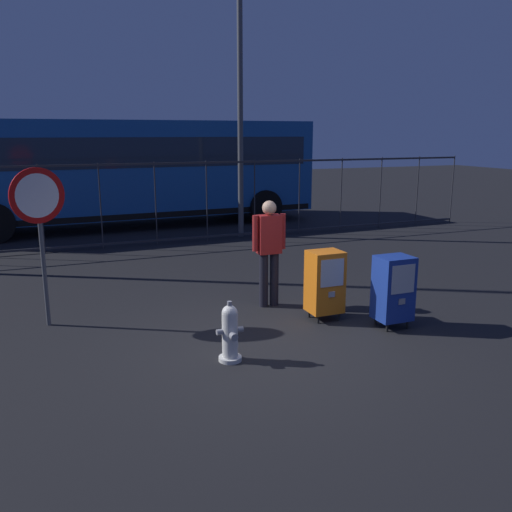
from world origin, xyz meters
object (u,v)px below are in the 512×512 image
bus_near (132,167)px  street_light_near_right (240,66)px  stop_sign (39,214)px  fire_hydrant (230,333)px  pedestrian (269,247)px  newspaper_box_secondary (325,282)px  newspaper_box_primary (393,288)px

bus_near → street_light_near_right: bearing=-51.9°
stop_sign → bus_near: (2.57, 8.09, 0.11)m
fire_hydrant → pedestrian: (1.27, 1.77, 0.60)m
newspaper_box_secondary → bus_near: bus_near is taller
fire_hydrant → newspaper_box_primary: (2.49, 0.24, 0.22)m
pedestrian → street_light_near_right: bearing=73.9°
pedestrian → street_light_near_right: 6.77m
newspaper_box_secondary → stop_sign: (-3.76, 1.23, 1.03)m
newspaper_box_primary → street_light_near_right: 8.10m
bus_near → street_light_near_right: 4.44m
fire_hydrant → newspaper_box_secondary: size_ratio=0.73×
newspaper_box_secondary → bus_near: (-1.19, 9.31, 1.14)m
pedestrian → newspaper_box_primary: bearing=-51.4°
newspaper_box_secondary → stop_sign: 4.09m
pedestrian → bus_near: size_ratio=0.16×
newspaper_box_secondary → street_light_near_right: street_light_near_right is taller
newspaper_box_secondary → street_light_near_right: 7.60m
newspaper_box_secondary → street_light_near_right: size_ratio=0.14×
fire_hydrant → newspaper_box_secondary: bearing=26.7°
newspaper_box_primary → newspaper_box_secondary: size_ratio=1.00×
newspaper_box_secondary → street_light_near_right: (1.13, 6.54, 3.71)m
stop_sign → street_light_near_right: size_ratio=0.30×
stop_sign → pedestrian: 3.34m
fire_hydrant → newspaper_box_secondary: 1.99m
fire_hydrant → stop_sign: 3.16m
street_light_near_right → newspaper_box_secondary: bearing=-99.8°
street_light_near_right → bus_near: bearing=130.0°
stop_sign → newspaper_box_primary: bearing=-22.7°
stop_sign → fire_hydrant: bearing=-46.7°
pedestrian → bus_near: 8.49m
newspaper_box_primary → bus_near: 10.21m
newspaper_box_primary → stop_sign: stop_sign is taller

